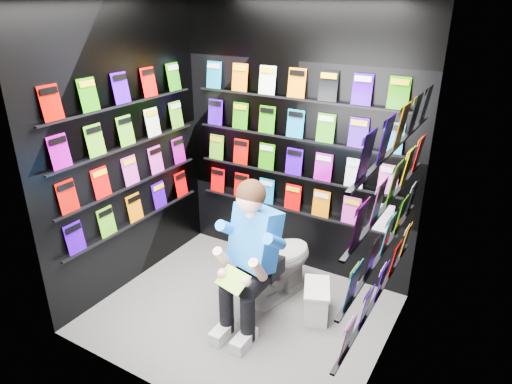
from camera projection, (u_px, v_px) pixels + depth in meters
The scene contains 13 objects.
floor at pixel (241, 313), 4.01m from camera, with size 2.40×2.40×0.00m, color #60605E.
wall_back at pixel (296, 143), 4.29m from camera, with size 2.40×0.04×2.60m, color black.
wall_front at pixel (149, 228), 2.71m from camera, with size 2.40×0.04×2.60m, color black.
wall_left at pixel (126, 151), 4.06m from camera, with size 0.04×2.00×2.60m, color black.
wall_right at pixel (396, 210), 2.94m from camera, with size 0.04×2.00×2.60m, color black.
comics_back at pixel (295, 143), 4.27m from camera, with size 2.10×0.06×1.37m, color #E20405, non-canonical shape.
comics_left at pixel (128, 151), 4.05m from camera, with size 0.06×1.70×1.37m, color #E20405, non-canonical shape.
comics_right at pixel (391, 208), 2.95m from camera, with size 0.06×1.70×1.37m, color #E20405, non-canonical shape.
toilet at pixel (277, 260), 4.14m from camera, with size 0.42×0.75×0.73m, color white.
longbox at pixel (316, 302), 3.95m from camera, with size 0.20×0.36×0.27m, color white.
longbox_lid at pixel (317, 288), 3.89m from camera, with size 0.21×0.37×0.03m, color white.
reader at pixel (256, 238), 3.68m from camera, with size 0.52×0.77×1.41m, color blue, non-canonical shape.
held_comic at pixel (233, 280), 3.47m from camera, with size 0.26×0.01×0.18m, color #34B35B.
Camera 1 is at (1.77, -2.75, 2.57)m, focal length 32.00 mm.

